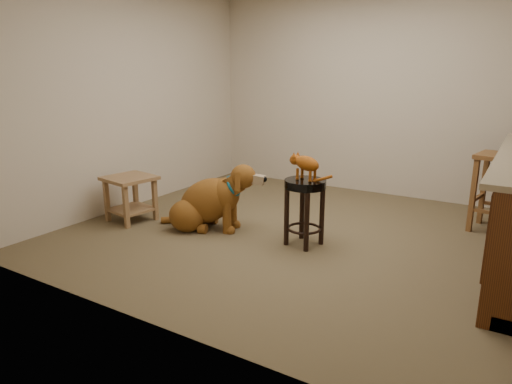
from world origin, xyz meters
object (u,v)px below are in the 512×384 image
Objects in this scene: side_table at (130,192)px; tabby_kitten at (305,164)px; padded_stool at (305,199)px; wood_stool at (497,192)px; golden_retriever at (208,202)px.

tabby_kitten is (1.90, 0.34, 0.45)m from side_table.
padded_stool is 0.79× the size of wood_stool.
wood_stool reaches higher than golden_retriever.
tabby_kitten is (-0.01, 0.00, 0.33)m from padded_stool.
wood_stool is at bearing 53.78° from tabby_kitten.
tabby_kitten is (1.03, 0.10, 0.49)m from golden_retriever.
wood_stool is 1.45× the size of side_table.
side_table is at bearing 178.89° from golden_retriever.
wood_stool is at bearing 42.38° from padded_stool.
padded_stool is 1.14× the size of side_table.
padded_stool is 1.06m from golden_retriever.
golden_retriever is (-1.04, -0.10, -0.17)m from padded_stool.
side_table is at bearing -153.62° from wood_stool.
padded_stool is 0.33m from tabby_kitten.
tabby_kitten is at bearing -137.87° from wood_stool.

